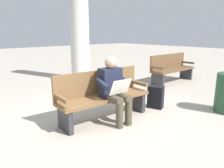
{
  "coord_description": "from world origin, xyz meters",
  "views": [
    {
      "loc": [
        2.38,
        2.85,
        1.59
      ],
      "look_at": [
        -0.04,
        0.15,
        0.7
      ],
      "focal_mm": 33.99,
      "sensor_mm": 36.0,
      "label": 1
    }
  ],
  "objects_px": {
    "backpack": "(156,97)",
    "support_pillar": "(79,28)",
    "person_seated": "(114,88)",
    "bench_near": "(103,95)",
    "bench_far": "(172,68)"
  },
  "relations": [
    {
      "from": "person_seated",
      "to": "backpack",
      "type": "xyz_separation_m",
      "value": [
        -1.14,
        0.08,
        -0.39
      ]
    },
    {
      "from": "support_pillar",
      "to": "bench_near",
      "type": "bearing_deg",
      "value": 63.03
    },
    {
      "from": "bench_far",
      "to": "support_pillar",
      "type": "xyz_separation_m",
      "value": [
        1.98,
        -2.28,
        1.25
      ]
    },
    {
      "from": "backpack",
      "to": "bench_far",
      "type": "height_order",
      "value": "bench_far"
    },
    {
      "from": "bench_near",
      "to": "support_pillar",
      "type": "relative_size",
      "value": 0.54
    },
    {
      "from": "person_seated",
      "to": "bench_near",
      "type": "bearing_deg",
      "value": -70.49
    },
    {
      "from": "person_seated",
      "to": "bench_far",
      "type": "distance_m",
      "value": 3.66
    },
    {
      "from": "backpack",
      "to": "support_pillar",
      "type": "height_order",
      "value": "support_pillar"
    },
    {
      "from": "backpack",
      "to": "support_pillar",
      "type": "distance_m",
      "value": 3.75
    },
    {
      "from": "bench_near",
      "to": "backpack",
      "type": "xyz_separation_m",
      "value": [
        -1.21,
        0.32,
        -0.22
      ]
    },
    {
      "from": "support_pillar",
      "to": "backpack",
      "type": "bearing_deg",
      "value": 83.69
    },
    {
      "from": "bench_near",
      "to": "support_pillar",
      "type": "bearing_deg",
      "value": -112.37
    },
    {
      "from": "bench_near",
      "to": "person_seated",
      "type": "bearing_deg",
      "value": 109.51
    },
    {
      "from": "person_seated",
      "to": "backpack",
      "type": "distance_m",
      "value": 1.21
    },
    {
      "from": "backpack",
      "to": "support_pillar",
      "type": "relative_size",
      "value": 0.14
    }
  ]
}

